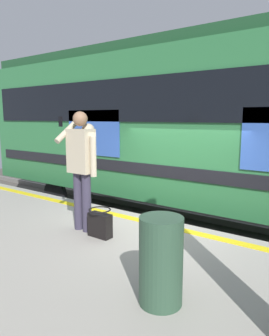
{
  "coord_description": "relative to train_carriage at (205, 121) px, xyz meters",
  "views": [
    {
      "loc": [
        -2.73,
        4.53,
        2.71
      ],
      "look_at": [
        0.35,
        0.3,
        1.87
      ],
      "focal_mm": 33.56,
      "sensor_mm": 36.0,
      "label": 1
    }
  ],
  "objects": [
    {
      "name": "safety_line",
      "position": [
        -0.22,
        2.57,
        -1.65
      ],
      "size": [
        16.82,
        0.16,
        0.01
      ],
      "primitive_type": "cube",
      "color": "yellow",
      "rests_on": "platform"
    },
    {
      "name": "platform",
      "position": [
        -0.22,
        4.73,
        -2.14
      ],
      "size": [
        17.17,
        4.92,
        0.97
      ],
      "primitive_type": "cube",
      "color": "#9E998E",
      "rests_on": "ground"
    },
    {
      "name": "passenger",
      "position": [
        0.47,
        3.46,
        -0.57
      ],
      "size": [
        0.57,
        0.55,
        1.83
      ],
      "color": "#383347",
      "rests_on": "platform"
    },
    {
      "name": "handbag",
      "position": [
        0.07,
        3.52,
        -1.46
      ],
      "size": [
        0.36,
        0.33,
        0.42
      ],
      "color": "black",
      "rests_on": "platform"
    },
    {
      "name": "track_rail_near",
      "position": [
        -0.22,
        0.71,
        -2.55
      ],
      "size": [
        22.32,
        0.08,
        0.16
      ],
      "primitive_type": "cube",
      "color": "slate",
      "rests_on": "ground"
    },
    {
      "name": "track_rail_far",
      "position": [
        -0.22,
        -0.72,
        -2.55
      ],
      "size": [
        22.32,
        0.08,
        0.16
      ],
      "primitive_type": "cube",
      "color": "slate",
      "rests_on": "ground"
    },
    {
      "name": "ground_plane",
      "position": [
        -0.22,
        2.27,
        -2.63
      ],
      "size": [
        25.75,
        25.75,
        0.0
      ],
      "primitive_type": "plane",
      "color": "#4C4742"
    },
    {
      "name": "trash_bin",
      "position": [
        -1.53,
        4.43,
        -1.23
      ],
      "size": [
        0.41,
        0.41,
        0.84
      ],
      "primitive_type": "cylinder",
      "color": "#2D4C38",
      "rests_on": "platform"
    },
    {
      "name": "train_carriage",
      "position": [
        0.0,
        0.0,
        0.0
      ],
      "size": [
        11.92,
        3.02,
        4.18
      ],
      "color": "#2D723F",
      "rests_on": "ground"
    }
  ]
}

